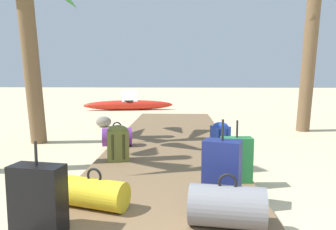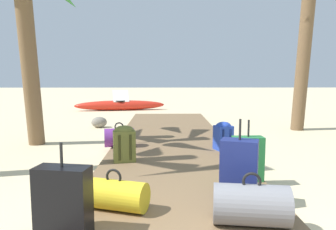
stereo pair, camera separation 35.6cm
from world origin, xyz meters
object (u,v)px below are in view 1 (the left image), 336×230
Objects in this scene: suitcase_green at (236,160)px; duffel_bag_grey at (227,206)px; suitcase_navy at (222,171)px; duffel_bag_yellow at (95,193)px; backpack_olive at (118,142)px; duffel_bag_purple at (117,137)px; kayak at (129,105)px; lounge_chair at (129,101)px; suitcase_black at (38,199)px; palm_tree_far_left at (31,1)px; backpack_blue at (220,136)px.

suitcase_green reaches higher than duffel_bag_grey.
suitcase_navy is at bearing 87.72° from duffel_bag_grey.
duffel_bag_yellow is at bearing -169.52° from suitcase_navy.
backpack_olive is at bearing 150.80° from suitcase_green.
duffel_bag_yellow is 1.22× the size of duffel_bag_purple.
duffel_bag_yellow reaches higher than kayak.
lounge_chair reaches higher than duffel_bag_purple.
lounge_chair is (-0.96, 10.75, -0.04)m from suitcase_black.
duffel_bag_grey is 0.19× the size of palm_tree_far_left.
suitcase_black is at bearing -120.92° from backpack_blue.
backpack_blue is at bearing -69.21° from kayak.
duffel_bag_grey reaches higher than duffel_bag_yellow.
duffel_bag_purple is (-1.83, 1.95, -0.10)m from suitcase_green.
backpack_olive is 1.07m from duffel_bag_purple.
suitcase_black is at bearing -90.04° from duffel_bag_purple.
suitcase_navy is 3.04m from duffel_bag_purple.
palm_tree_far_left reaches higher than suitcase_black.
suitcase_green reaches higher than duffel_bag_purple.
backpack_blue is 8.18m from lounge_chair.
palm_tree_far_left is (-1.91, 1.51, 2.38)m from backpack_olive.
backpack_olive is at bearing -82.09° from kayak.
suitcase_black is at bearing -66.05° from palm_tree_far_left.
lounge_chair is at bearing 95.10° from suitcase_black.
backpack_blue is at bearing 83.74° from suitcase_navy.
suitcase_navy is at bearing 10.48° from duffel_bag_yellow.
duffel_bag_grey is at bearing -63.80° from duffel_bag_purple.
suitcase_navy is 1.47× the size of duffel_bag_purple.
suitcase_green is 0.46× the size of lounge_chair.
lounge_chair is at bearing 104.26° from suitcase_navy.
suitcase_black is (-0.22, -2.29, -0.00)m from backpack_olive.
suitcase_navy is 1.75m from suitcase_black.
suitcase_black reaches higher than duffel_bag_purple.
suitcase_navy reaches higher than duffel_bag_grey.
duffel_bag_grey is (1.23, -0.35, 0.03)m from duffel_bag_yellow.
duffel_bag_grey is (-0.28, -2.90, -0.08)m from backpack_blue.
palm_tree_far_left is at bearing -97.11° from kayak.
suitcase_green is at bearing -90.07° from backpack_blue.
duffel_bag_grey is 0.42× the size of lounge_chair.
palm_tree_far_left is (-1.69, 0.47, 2.50)m from duffel_bag_purple.
suitcase_navy is 0.52× the size of lounge_chair.
palm_tree_far_left is at bearing 141.60° from backpack_olive.
backpack_blue is at bearing 89.93° from suitcase_green.
duffel_bag_yellow is 4.61m from palm_tree_far_left.
backpack_olive reaches higher than duffel_bag_purple.
duffel_bag_grey is 5.47m from palm_tree_far_left.
backpack_blue reaches higher than duffel_bag_grey.
backpack_olive is 0.71× the size of suitcase_black.
duffel_bag_yellow is 10.32m from lounge_chair.
suitcase_green is at bearing -34.43° from palm_tree_far_left.
suitcase_black is at bearing -84.90° from lounge_chair.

